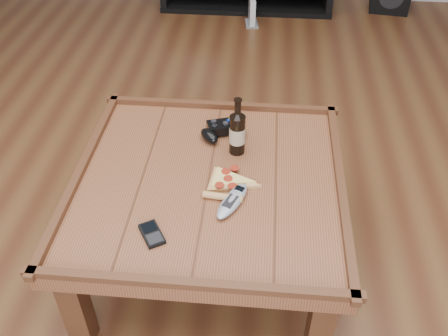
# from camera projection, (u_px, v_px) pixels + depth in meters

# --- Properties ---
(ground) EXTENTS (6.00, 6.00, 0.00)m
(ground) POSITION_uv_depth(u_px,v_px,m) (211.00, 257.00, 2.15)
(ground) COLOR #4D2816
(ground) RESTS_ON ground
(coffee_table) EXTENTS (1.03, 1.03, 0.48)m
(coffee_table) POSITION_uv_depth(u_px,v_px,m) (209.00, 191.00, 1.90)
(coffee_table) COLOR #593019
(coffee_table) RESTS_ON ground
(beer_bottle) EXTENTS (0.06, 0.06, 0.24)m
(beer_bottle) POSITION_uv_depth(u_px,v_px,m) (237.00, 131.00, 1.92)
(beer_bottle) COLOR black
(beer_bottle) RESTS_ON coffee_table
(game_controller) EXTENTS (0.20, 0.17, 0.06)m
(game_controller) POSITION_uv_depth(u_px,v_px,m) (223.00, 131.00, 2.05)
(game_controller) COLOR black
(game_controller) RESTS_ON coffee_table
(pizza_slice) EXTENTS (0.18, 0.27, 0.03)m
(pizza_slice) POSITION_uv_depth(u_px,v_px,m) (227.00, 183.00, 1.83)
(pizza_slice) COLOR tan
(pizza_slice) RESTS_ON coffee_table
(smartphone) EXTENTS (0.11, 0.12, 0.01)m
(smartphone) POSITION_uv_depth(u_px,v_px,m) (152.00, 234.00, 1.64)
(smartphone) COLOR black
(smartphone) RESTS_ON coffee_table
(remote_control) EXTENTS (0.13, 0.21, 0.03)m
(remote_control) POSITION_uv_depth(u_px,v_px,m) (232.00, 201.00, 1.75)
(remote_control) COLOR #8F939B
(remote_control) RESTS_ON coffee_table
(game_console) EXTENTS (0.12, 0.18, 0.21)m
(game_console) POSITION_uv_depth(u_px,v_px,m) (252.00, 13.00, 3.89)
(game_console) COLOR gray
(game_console) RESTS_ON ground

